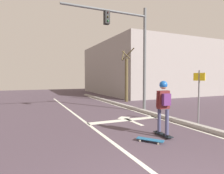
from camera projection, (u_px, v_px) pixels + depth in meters
lane_line_center at (86, 123)px, 7.70m from camera, size 0.12×20.00×0.01m
lane_line_curbside at (151, 116)px, 9.01m from camera, size 0.12×20.00×0.01m
stop_bar at (125, 120)px, 8.21m from camera, size 3.35×0.40×0.01m
lane_arrow_stem at (133, 122)px, 7.89m from camera, size 0.16×1.40×0.01m
lane_arrow_head at (124, 118)px, 8.66m from camera, size 0.71×0.71×0.01m
curb_strip at (156, 114)px, 9.11m from camera, size 0.24×24.00×0.14m
skateboard at (163, 134)px, 5.92m from camera, size 0.22×0.78×0.08m
skater at (164, 101)px, 5.85m from camera, size 0.46×0.62×1.66m
spare_skateboard at (150, 140)px, 5.38m from camera, size 0.63×0.74×0.08m
traffic_signal_mast at (129, 41)px, 9.82m from camera, size 4.53×0.34×5.55m
street_sign_post at (199, 89)px, 7.32m from camera, size 0.16×0.43×2.12m
roadside_tree at (126, 78)px, 14.55m from camera, size 1.04×1.09×4.14m
building_block at (151, 70)px, 23.57m from camera, size 13.23×12.95×5.72m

